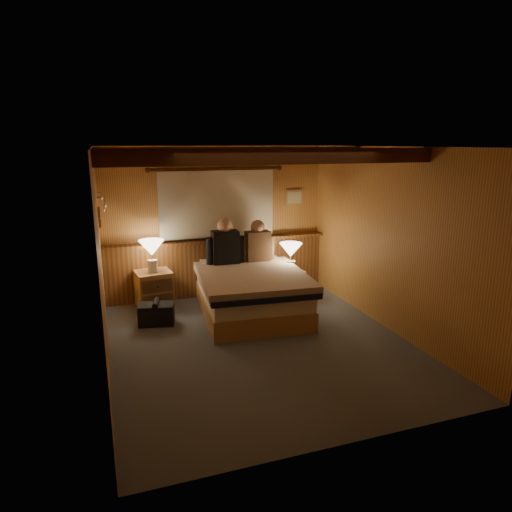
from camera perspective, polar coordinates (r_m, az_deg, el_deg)
name	(u,v)px	position (r m, az deg, el deg)	size (l,w,h in m)	color
floor	(259,343)	(5.83, 0.43, -10.82)	(4.20, 4.20, 0.00)	#4C525A
ceiling	(260,147)	(5.29, 0.48, 13.50)	(4.20, 4.20, 0.00)	tan
wall_back	(217,222)	(7.41, -4.95, 4.26)	(3.60, 3.60, 0.00)	#C59246
wall_left	(101,263)	(5.14, -18.83, -0.79)	(4.20, 4.20, 0.00)	#C59246
wall_right	(388,240)	(6.25, 16.23, 1.94)	(4.20, 4.20, 0.00)	#C59246
wall_front	(350,309)	(3.60, 11.67, -6.53)	(3.60, 3.60, 0.00)	#C59246
wainscot	(218,266)	(7.50, -4.72, -1.21)	(3.60, 0.23, 0.94)	brown
curtain_window	(217,203)	(7.29, -4.87, 6.66)	(2.18, 0.09, 1.11)	#4E2413
ceiling_beams	(256,155)	(5.43, -0.06, 12.56)	(3.60, 1.65, 0.16)	#4E2413
coat_rail	(103,201)	(6.61, -18.60, 6.51)	(0.05, 0.55, 0.24)	silver
framed_print	(294,197)	(7.77, 4.81, 7.32)	(0.30, 0.04, 0.25)	tan
bed	(251,292)	(6.64, -0.62, -4.54)	(1.62, 2.00, 0.65)	#B1784B
nightstand_left	(154,289)	(7.10, -12.61, -4.09)	(0.57, 0.52, 0.57)	#B1784B
nightstand_right	(288,286)	(7.25, 4.04, -3.72)	(0.51, 0.48, 0.49)	#B1784B
lamp_left	(152,250)	(6.91, -12.90, 0.76)	(0.37, 0.37, 0.49)	silver
lamp_right	(291,252)	(7.07, 4.36, 0.54)	(0.35, 0.35, 0.45)	silver
person_left	(225,245)	(6.97, -3.87, 1.41)	(0.59, 0.25, 0.72)	black
person_right	(258,244)	(7.12, 0.21, 1.53)	(0.55, 0.22, 0.67)	#482E1C
duffel_bag	(156,314)	(6.49, -12.34, -7.06)	(0.53, 0.38, 0.34)	black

